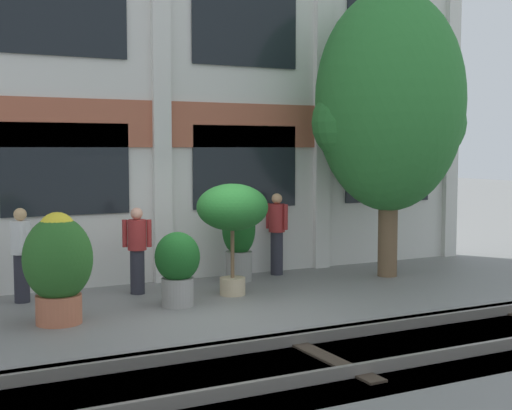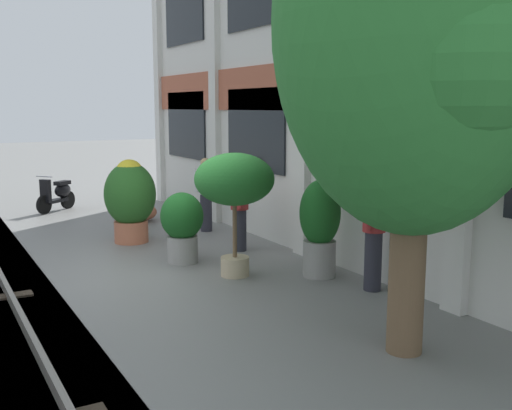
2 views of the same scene
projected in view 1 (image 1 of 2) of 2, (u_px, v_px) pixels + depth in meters
ground_plane at (220, 310)px, 11.64m from camera, size 80.00×80.00×0.00m
apartment_facade at (156, 58)px, 13.97m from camera, size 15.08×0.64×8.84m
rail_tracks at (323, 371)px, 8.89m from camera, size 22.72×2.80×0.43m
broadleaf_tree at (390, 106)px, 14.42m from camera, size 3.18×3.02×5.83m
potted_plant_fluted_column at (177, 265)px, 11.84m from camera, size 0.76×0.76×1.25m
potted_plant_stone_basin at (58, 262)px, 10.65m from camera, size 1.04×1.04×1.69m
potted_plant_ribbed_drum at (239, 236)px, 14.11m from camera, size 0.66×0.66×1.58m
potted_plant_terracotta_small at (232, 211)px, 12.70m from camera, size 1.28×1.28×2.00m
resident_by_doorway at (21, 252)px, 12.13m from camera, size 0.34×0.53×1.62m
resident_watching_tracks at (137, 248)px, 12.85m from camera, size 0.48×0.34×1.57m
resident_near_plants at (277, 231)px, 14.80m from camera, size 0.34×0.48×1.70m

